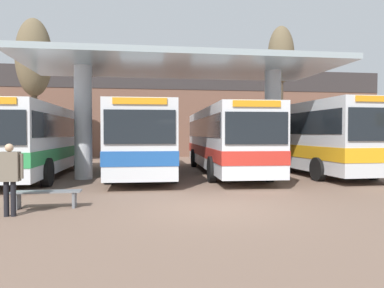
% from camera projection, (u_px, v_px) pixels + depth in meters
% --- Properties ---
extents(ground_plane, '(100.00, 100.00, 0.00)m').
position_uv_depth(ground_plane, '(214.00, 208.00, 9.91)').
color(ground_plane, '#755B4C').
extents(townhouse_backdrop, '(40.00, 0.58, 7.56)m').
position_uv_depth(townhouse_backdrop, '(160.00, 105.00, 31.86)').
color(townhouse_backdrop, brown).
rests_on(townhouse_backdrop, ground_plane).
extents(station_canopy, '(13.63, 6.39, 5.17)m').
position_uv_depth(station_canopy, '(181.00, 78.00, 16.86)').
color(station_canopy, silver).
rests_on(station_canopy, ground_plane).
extents(transit_bus_left_bay, '(2.96, 11.00, 3.16)m').
position_uv_depth(transit_bus_left_bay, '(37.00, 138.00, 17.10)').
color(transit_bus_left_bay, silver).
rests_on(transit_bus_left_bay, ground_plane).
extents(transit_bus_center_bay, '(3.06, 12.17, 3.22)m').
position_uv_depth(transit_bus_center_bay, '(142.00, 137.00, 18.52)').
color(transit_bus_center_bay, silver).
rests_on(transit_bus_center_bay, ground_plane).
extents(transit_bus_right_bay, '(3.10, 12.39, 3.16)m').
position_uv_depth(transit_bus_right_bay, '(224.00, 138.00, 19.02)').
color(transit_bus_right_bay, silver).
rests_on(transit_bus_right_bay, ground_plane).
extents(transit_bus_far_right_bay, '(3.01, 10.33, 3.41)m').
position_uv_depth(transit_bus_far_right_bay, '(310.00, 135.00, 18.86)').
color(transit_bus_far_right_bay, silver).
rests_on(transit_bus_far_right_bay, ground_plane).
extents(waiting_bench_near_pillar, '(1.80, 0.44, 0.46)m').
position_uv_depth(waiting_bench_near_pillar, '(46.00, 195.00, 9.93)').
color(waiting_bench_near_pillar, slate).
rests_on(waiting_bench_near_pillar, ground_plane).
extents(pedestrian_waiting, '(0.64, 0.27, 1.74)m').
position_uv_depth(pedestrian_waiting, '(10.00, 172.00, 8.91)').
color(pedestrian_waiting, black).
rests_on(pedestrian_waiting, ground_plane).
extents(poplar_tree_behind_left, '(2.33, 2.33, 9.58)m').
position_uv_depth(poplar_tree_behind_left, '(34.00, 59.00, 24.65)').
color(poplar_tree_behind_left, '#473A2B').
rests_on(poplar_tree_behind_left, ground_plane).
extents(poplar_tree_behind_right, '(1.90, 1.90, 9.85)m').
position_uv_depth(poplar_tree_behind_right, '(281.00, 58.00, 27.35)').
color(poplar_tree_behind_right, '#473A2B').
rests_on(poplar_tree_behind_right, ground_plane).
extents(parked_car_street, '(4.45, 2.12, 2.00)m').
position_uv_depth(parked_car_street, '(44.00, 147.00, 27.41)').
color(parked_car_street, black).
rests_on(parked_car_street, ground_plane).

